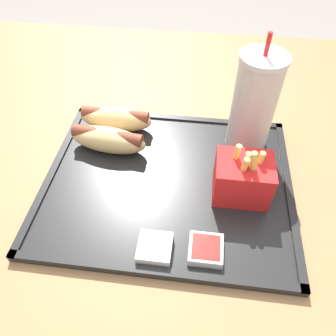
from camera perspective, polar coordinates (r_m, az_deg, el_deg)
name	(u,v)px	position (r m, az deg, el deg)	size (l,w,h in m)	color
ground_plane	(167,317)	(1.25, -0.22, -24.50)	(8.00, 8.00, 0.00)	gray
dining_table	(166,268)	(0.89, -0.30, -17.01)	(1.39, 1.09, 0.76)	olive
food_tray	(168,182)	(0.55, 0.00, -2.42)	(0.41, 0.34, 0.01)	black
soda_cup	(254,104)	(0.57, 14.72, 10.76)	(0.08, 0.08, 0.21)	silver
hot_dog_far	(116,118)	(0.64, -9.09, 8.58)	(0.14, 0.05, 0.04)	#DBB270
hot_dog_near	(108,139)	(0.59, -10.40, 4.99)	(0.14, 0.06, 0.04)	#DBB270
fries_carton	(243,178)	(0.52, 12.86, -1.69)	(0.09, 0.07, 0.10)	red
sauce_cup_mayo	(155,247)	(0.47, -2.31, -13.66)	(0.05, 0.05, 0.02)	silver
sauce_cup_ketchup	(206,249)	(0.47, 6.58, -13.87)	(0.05, 0.05, 0.02)	silver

